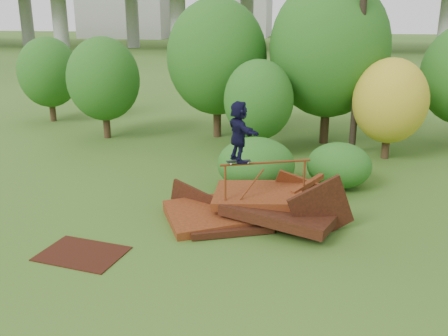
% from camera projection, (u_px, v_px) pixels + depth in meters
% --- Properties ---
extents(ground, '(240.00, 240.00, 0.00)m').
position_uv_depth(ground, '(241.00, 255.00, 12.46)').
color(ground, '#2D5116').
rests_on(ground, ground).
extents(scrap_pile, '(5.61, 3.56, 1.96)m').
position_uv_depth(scrap_pile, '(253.00, 209.00, 14.33)').
color(scrap_pile, '#431E0C').
rests_on(scrap_pile, ground).
extents(grind_rail, '(2.44, 1.05, 1.79)m').
position_uv_depth(grind_rail, '(265.00, 179.00, 14.06)').
color(grind_rail, maroon).
rests_on(grind_rail, ground).
extents(skateboard, '(0.69, 0.42, 0.07)m').
position_uv_depth(skateboard, '(239.00, 161.00, 13.73)').
color(skateboard, black).
rests_on(skateboard, grind_rail).
extents(skater, '(1.26, 1.57, 1.67)m').
position_uv_depth(skater, '(239.00, 131.00, 13.47)').
color(skater, black).
rests_on(skater, skateboard).
extents(flat_plate, '(2.25, 1.76, 0.03)m').
position_uv_depth(flat_plate, '(82.00, 254.00, 12.47)').
color(flat_plate, black).
rests_on(flat_plate, ground).
extents(tree_0, '(3.33, 3.33, 4.70)m').
position_uv_depth(tree_0, '(103.00, 79.00, 22.91)').
color(tree_0, black).
rests_on(tree_0, ground).
extents(tree_1, '(4.59, 4.59, 6.39)m').
position_uv_depth(tree_1, '(217.00, 57.00, 22.84)').
color(tree_1, black).
rests_on(tree_1, ground).
extents(tree_2, '(2.83, 2.83, 3.98)m').
position_uv_depth(tree_2, '(259.00, 100.00, 20.08)').
color(tree_2, black).
rests_on(tree_2, ground).
extents(tree_3, '(5.20, 5.20, 7.21)m').
position_uv_depth(tree_3, '(329.00, 49.00, 21.59)').
color(tree_3, black).
rests_on(tree_3, ground).
extents(tree_4, '(2.95, 2.95, 4.07)m').
position_uv_depth(tree_4, '(390.00, 101.00, 19.78)').
color(tree_4, black).
rests_on(tree_4, ground).
extents(tree_6, '(3.21, 3.21, 4.49)m').
position_uv_depth(tree_6, '(49.00, 72.00, 26.48)').
color(tree_6, black).
rests_on(tree_6, ground).
extents(shrub_left, '(2.60, 2.40, 1.80)m').
position_uv_depth(shrub_left, '(256.00, 164.00, 16.66)').
color(shrub_left, '#1E5416').
rests_on(shrub_left, ground).
extents(shrub_right, '(2.19, 2.01, 1.55)m').
position_uv_depth(shrub_right, '(339.00, 165.00, 16.95)').
color(shrub_right, '#1E5416').
rests_on(shrub_right, ground).
extents(utility_pole, '(1.40, 0.28, 10.15)m').
position_uv_depth(utility_pole, '(361.00, 28.00, 19.41)').
color(utility_pole, black).
rests_on(utility_pole, ground).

